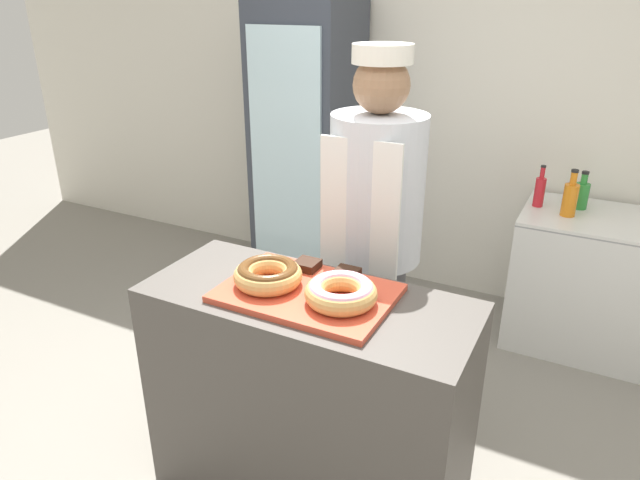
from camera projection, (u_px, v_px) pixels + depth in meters
name	position (u px, v px, depth m)	size (l,w,h in m)	color
wall_back	(467.00, 94.00, 3.61)	(8.00, 0.06, 2.70)	silver
display_counter	(308.00, 402.00, 2.22)	(1.21, 0.52, 0.94)	#4C4742
serving_tray	(307.00, 293.00, 2.03)	(0.61, 0.42, 0.02)	#D84C33
donut_chocolate_glaze	(268.00, 274.00, 2.05)	(0.25, 0.25, 0.08)	tan
donut_light_glaze	(341.00, 292.00, 1.93)	(0.25, 0.25, 0.08)	tan
brownie_back_left	(307.00, 265.00, 2.18)	(0.09, 0.09, 0.03)	black
brownie_back_right	(346.00, 274.00, 2.11)	(0.09, 0.09, 0.03)	black
baker_person	(374.00, 242.00, 2.52)	(0.40, 0.40, 1.76)	#4C4C51
beverage_fridge	(307.00, 150.00, 3.86)	(0.62, 0.59, 1.92)	#333842
chest_freezer	(596.00, 282.00, 3.29)	(0.90, 0.62, 0.80)	silver
bottle_orange	(570.00, 198.00, 3.13)	(0.08, 0.08, 0.26)	orange
bottle_green	(581.00, 194.00, 3.24)	(0.08, 0.08, 0.22)	#2D8C38
bottle_red	(540.00, 191.00, 3.27)	(0.06, 0.06, 0.24)	red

